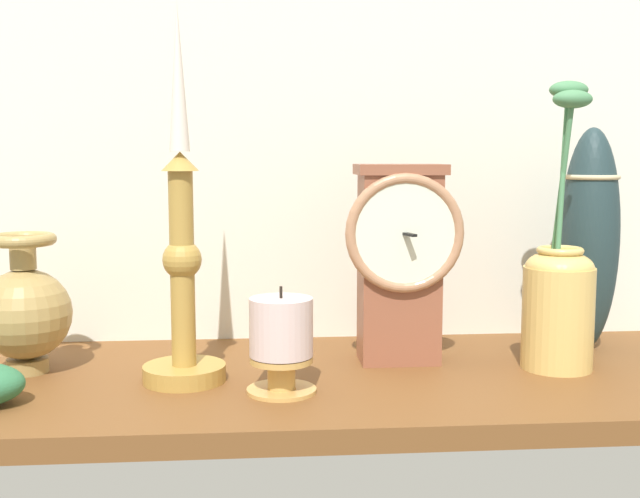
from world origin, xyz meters
The scene contains 8 objects.
ground_plane centered at (0.00, 0.00, -1.20)cm, with size 100.00×36.00×2.40cm, color brown.
back_wall centered at (0.00, 18.50, 32.50)cm, with size 120.00×2.00×65.00cm, color silver.
mantel_clock centered at (11.25, 4.08, 12.41)cm, with size 13.52×9.24×23.18cm.
candlestick_tall_left centered at (-13.21, -1.74, 12.77)cm, with size 8.89×8.89×40.14cm.
brass_vase_bulbous centered at (-31.02, 3.18, 7.14)cm, with size 10.09×10.09×15.65cm.
brass_vase_jar centered at (28.72, -0.06, 8.58)cm, with size 8.00×8.00×32.42cm.
pillar_candle_front centered at (-2.92, -6.51, 5.41)cm, with size 7.20×7.20×11.01cm.
tall_ceramic_vase centered at (35.85, 8.67, 13.95)cm, with size 7.24×7.24×27.61cm.
Camera 1 is at (-5.45, -84.66, 24.26)cm, focal length 43.94 mm.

